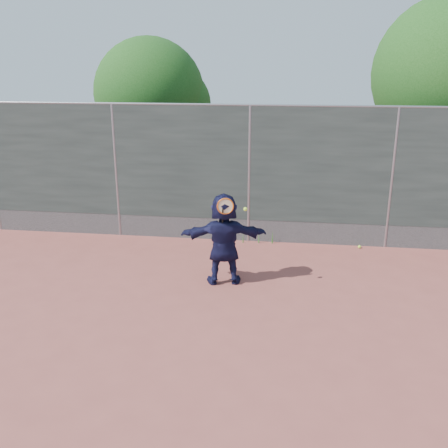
# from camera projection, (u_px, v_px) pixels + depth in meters

# --- Properties ---
(ground) EXTENTS (80.00, 80.00, 0.00)m
(ground) POSITION_uv_depth(u_px,v_px,m) (229.00, 314.00, 8.00)
(ground) COLOR #9E4C42
(ground) RESTS_ON ground
(player) EXTENTS (1.62, 0.77, 1.68)m
(player) POSITION_uv_depth(u_px,v_px,m) (224.00, 239.00, 8.92)
(player) COLOR #141537
(player) RESTS_ON ground
(ball_ground) EXTENTS (0.07, 0.07, 0.07)m
(ball_ground) POSITION_uv_depth(u_px,v_px,m) (359.00, 247.00, 10.82)
(ball_ground) COLOR #C4FB37
(ball_ground) RESTS_ON ground
(fence) EXTENTS (20.00, 0.06, 3.03)m
(fence) POSITION_uv_depth(u_px,v_px,m) (249.00, 172.00, 10.80)
(fence) COLOR #38423D
(fence) RESTS_ON ground
(swing_action) EXTENTS (0.53, 0.19, 0.51)m
(swing_action) POSITION_uv_depth(u_px,v_px,m) (227.00, 207.00, 8.51)
(swing_action) COLOR #D15713
(swing_action) RESTS_ON ground
(tree_left) EXTENTS (3.15, 3.00, 4.53)m
(tree_left) POSITION_uv_depth(u_px,v_px,m) (156.00, 97.00, 13.62)
(tree_left) COLOR #382314
(tree_left) RESTS_ON ground
(weed_clump) EXTENTS (0.68, 0.07, 0.30)m
(weed_clump) POSITION_uv_depth(u_px,v_px,m) (261.00, 237.00, 11.11)
(weed_clump) COLOR #387226
(weed_clump) RESTS_ON ground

